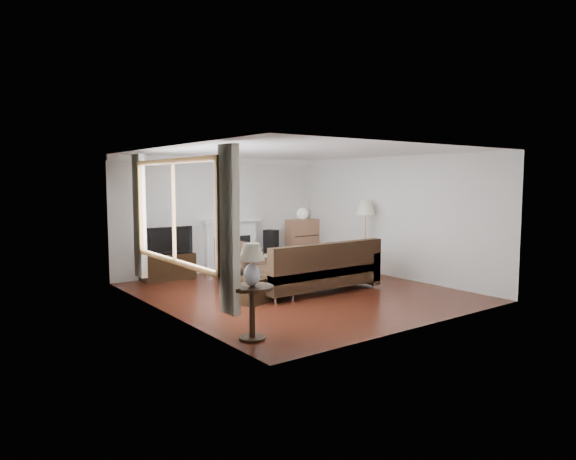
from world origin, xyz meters
TOP-DOWN VIEW (x-y plane):
  - room at (0.00, 0.00)m, footprint 5.10×5.60m
  - window at (-2.45, -0.20)m, footprint 0.12×2.74m
  - curtain_near at (-2.40, -1.72)m, footprint 0.10×0.35m
  - curtain_far at (-2.40, 1.32)m, footprint 0.10×0.35m
  - fireplace at (0.15, 2.64)m, footprint 1.40×0.26m
  - tv_stand at (-1.41, 2.49)m, footprint 1.04×0.47m
  - television at (-1.41, 2.49)m, footprint 0.97×0.13m
  - speaker_left at (-1.03, 2.53)m, footprint 0.35×0.38m
  - speaker_right at (1.17, 2.55)m, footprint 0.32×0.35m
  - bookshelf at (2.08, 2.53)m, footprint 0.77×0.37m
  - globe_lamp at (2.08, 2.53)m, footprint 0.28×0.28m
  - sectional_sofa at (0.27, -0.14)m, footprint 2.65×1.94m
  - coffee_table at (0.21, 1.33)m, footprint 1.28×0.79m
  - footstool at (-1.11, -0.18)m, footprint 0.61×0.61m
  - floor_lamp at (2.22, 0.53)m, footprint 0.48×0.48m
  - side_table at (-2.15, -1.84)m, footprint 0.55×0.55m
  - table_lamp at (-2.15, -1.84)m, footprint 0.33×0.33m

SIDE VIEW (x-z plane):
  - footstool at x=-1.11m, z-range 0.00..0.42m
  - coffee_table at x=0.21m, z-range 0.00..0.48m
  - tv_stand at x=-1.41m, z-range 0.00..0.52m
  - side_table at x=-2.15m, z-range 0.00..0.69m
  - sectional_sofa at x=0.27m, z-range 0.00..0.86m
  - speaker_right at x=1.17m, z-range 0.00..0.86m
  - speaker_left at x=-1.03m, z-range 0.00..0.94m
  - bookshelf at x=2.08m, z-range 0.00..1.06m
  - fireplace at x=0.15m, z-range 0.00..1.15m
  - floor_lamp at x=2.22m, z-range 0.00..1.57m
  - television at x=-1.41m, z-range 0.52..1.08m
  - table_lamp at x=-2.15m, z-range 0.69..1.22m
  - globe_lamp at x=2.08m, z-range 1.06..1.34m
  - room at x=0.00m, z-range -0.02..2.52m
  - curtain_near at x=-2.40m, z-range 0.35..2.45m
  - curtain_far at x=-2.40m, z-range 0.35..2.45m
  - window at x=-2.45m, z-range 0.78..2.32m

